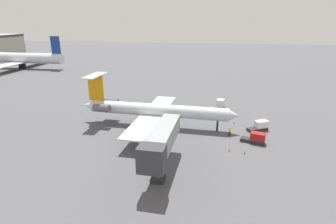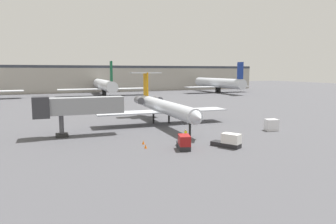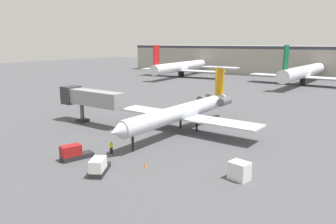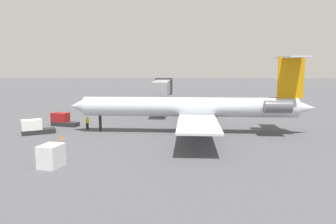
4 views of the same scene
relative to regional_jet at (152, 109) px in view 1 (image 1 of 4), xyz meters
The scene contains 11 objects.
ground_plane 4.91m from the regional_jet, 29.65° to the right, with size 400.00×400.00×0.10m, color #4C4C51.
regional_jet is the anchor object (origin of this frame).
jet_bridge 17.88m from the regional_jet, 163.36° to the right, with size 13.70×3.41×6.36m.
ground_crew_marshaller 15.40m from the regional_jet, 99.18° to the right, with size 0.27×0.40×1.69m.
baggage_tug_lead 20.96m from the regional_jet, 86.72° to the right, with size 3.17×4.18×1.90m.
baggage_tug_trailing 19.97m from the regional_jet, 103.85° to the right, with size 2.53×4.24×1.90m.
cargo_container_uld 20.10m from the regional_jet, 42.75° to the right, with size 2.33×2.04×1.95m.
traffic_cone_near 19.66m from the regional_jet, 118.62° to the right, with size 0.36×0.36×0.55m.
traffic_cone_mid 17.44m from the regional_jet, 121.03° to the right, with size 0.36×0.36×0.55m.
traffic_cone_far 17.04m from the regional_jet, 75.69° to the right, with size 0.36×0.36×0.55m.
parked_airliner_centre 90.08m from the regional_jet, 51.41° to the left, with size 32.08×38.17×13.73m.
Camera 1 is at (-52.19, -9.84, 20.17)m, focal length 29.00 mm.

